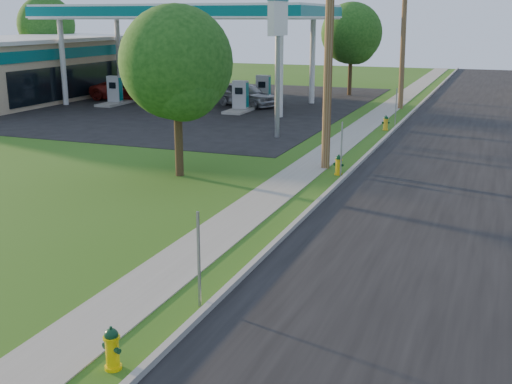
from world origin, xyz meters
TOP-DOWN VIEW (x-y plane):
  - road at (4.50, 10.00)m, footprint 8.00×120.00m
  - curb at (0.50, 10.00)m, footprint 0.15×120.00m
  - sidewalk at (-1.25, 10.00)m, footprint 1.50×120.00m
  - forecourt at (-16.00, 32.00)m, footprint 26.00×28.00m
  - utility_pole_mid at (-0.60, 17.00)m, footprint 1.40×0.32m
  - utility_pole_far at (-0.60, 35.00)m, footprint 1.40×0.32m
  - sign_post_near at (0.25, 4.20)m, footprint 0.05×0.04m
  - sign_post_mid at (0.25, 16.00)m, footprint 0.05×0.04m
  - sign_post_far at (0.25, 28.20)m, footprint 0.05×0.04m
  - gas_canopy at (-14.00, 32.00)m, footprint 18.18×9.18m
  - fuel_pump_nw at (-18.50, 30.00)m, footprint 1.20×3.20m
  - fuel_pump_ne at (-9.50, 30.00)m, footprint 1.20×3.20m
  - fuel_pump_sw at (-18.50, 34.00)m, footprint 1.20×3.20m
  - fuel_pump_se at (-9.50, 34.00)m, footprint 1.20×3.20m
  - convenience_store at (-26.98, 32.00)m, footprint 10.40×22.40m
  - price_pylon at (-4.50, 22.50)m, footprint 0.34×2.04m
  - tree_verge at (-5.20, 13.86)m, footprint 4.04×4.04m
  - tree_lot at (-5.11, 40.81)m, footprint 4.44×4.44m
  - tree_back at (-32.13, 40.70)m, footprint 4.92×4.92m
  - hydrant_near at (-0.05, 1.52)m, footprint 0.40×0.35m
  - hydrant_mid at (0.13, 16.13)m, footprint 0.39×0.35m
  - hydrant_far at (0.04, 26.49)m, footprint 0.40×0.36m
  - car_red at (-19.09, 32.42)m, footprint 5.24×2.64m
  - car_silver at (-10.10, 32.29)m, footprint 4.89×3.43m

SIDE VIEW (x-z plane):
  - road at x=4.50m, z-range 0.00..0.02m
  - forecourt at x=-16.00m, z-range 0.00..0.02m
  - sidewalk at x=-1.25m, z-range 0.00..0.03m
  - curb at x=0.50m, z-range 0.00..0.15m
  - hydrant_mid at x=0.13m, z-range -0.01..0.76m
  - hydrant_near at x=-0.05m, z-range -0.01..0.76m
  - hydrant_far at x=0.04m, z-range -0.01..0.77m
  - car_red at x=-19.09m, z-range 0.00..1.42m
  - fuel_pump_nw at x=-18.50m, z-range -0.23..1.67m
  - fuel_pump_ne at x=-9.50m, z-range -0.23..1.67m
  - fuel_pump_sw at x=-18.50m, z-range -0.23..1.67m
  - fuel_pump_se at x=-9.50m, z-range -0.23..1.67m
  - car_silver at x=-10.10m, z-range 0.00..1.55m
  - sign_post_near at x=0.25m, z-range 0.00..2.00m
  - sign_post_mid at x=0.25m, z-range 0.00..2.00m
  - sign_post_far at x=0.25m, z-range 0.00..2.00m
  - convenience_store at x=-26.98m, z-range 0.01..4.25m
  - tree_verge at x=-5.20m, z-range 0.88..7.00m
  - tree_lot at x=-5.11m, z-range 0.97..7.70m
  - tree_back at x=-32.13m, z-range 1.07..8.53m
  - utility_pole_far at x=-0.60m, z-range 0.05..9.56m
  - utility_pole_mid at x=-0.60m, z-range 0.05..9.85m
  - price_pylon at x=-4.50m, z-range 2.01..8.86m
  - gas_canopy at x=-14.00m, z-range 2.70..9.10m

